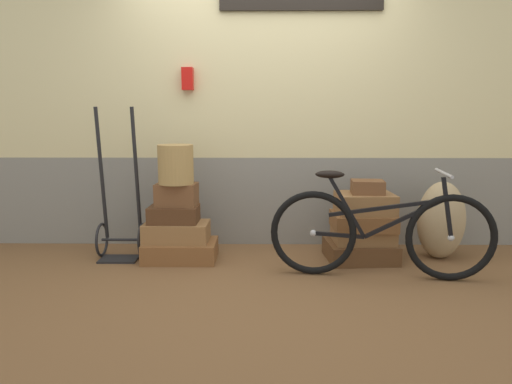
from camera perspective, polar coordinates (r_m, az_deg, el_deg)
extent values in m
cube|color=brown|center=(3.83, 0.57, -9.92)|extent=(9.14, 5.20, 0.06)
cube|color=gray|center=(4.53, 0.60, -0.95)|extent=(7.14, 0.20, 0.84)
cube|color=beige|center=(4.48, 0.63, 15.60)|extent=(7.14, 0.20, 1.76)
cube|color=red|center=(4.38, -8.43, 13.55)|extent=(0.10, 0.08, 0.20)
cube|color=brown|center=(4.09, -9.27, -7.09)|extent=(0.62, 0.40, 0.16)
cube|color=olive|center=(4.06, -9.74, -4.83)|extent=(0.55, 0.33, 0.16)
cube|color=#4C2D19|center=(4.04, -10.08, -2.69)|extent=(0.42, 0.29, 0.14)
cube|color=brown|center=(4.03, -9.75, -0.31)|extent=(0.36, 0.25, 0.19)
cube|color=brown|center=(4.15, 12.54, -7.00)|extent=(0.60, 0.52, 0.16)
cube|color=olive|center=(4.12, 12.88, -5.13)|extent=(0.51, 0.39, 0.12)
cube|color=brown|center=(4.07, 12.91, -3.47)|extent=(0.52, 0.41, 0.13)
cube|color=olive|center=(4.06, 13.13, -1.34)|extent=(0.48, 0.39, 0.17)
cube|color=brown|center=(4.02, 13.44, 0.60)|extent=(0.28, 0.24, 0.11)
cylinder|color=#A8844C|center=(3.97, -9.86, 3.36)|extent=(0.30, 0.30, 0.33)
torus|color=black|center=(4.34, -18.41, -5.56)|extent=(0.02, 0.30, 0.30)
torus|color=black|center=(4.24, -13.76, -5.70)|extent=(0.02, 0.30, 0.30)
cylinder|color=black|center=(4.29, -16.11, -5.64)|extent=(0.36, 0.02, 0.02)
cylinder|color=black|center=(4.23, -18.44, 2.03)|extent=(0.03, 0.15, 1.15)
cylinder|color=black|center=(4.14, -14.48, 2.06)|extent=(0.03, 0.15, 1.15)
cube|color=black|center=(4.23, -16.45, -7.88)|extent=(0.32, 0.22, 0.02)
ellipsoid|color=tan|center=(4.34, 21.67, -3.22)|extent=(0.40, 0.34, 0.67)
torus|color=black|center=(3.65, 6.94, -5.01)|extent=(0.66, 0.14, 0.66)
sphere|color=#B2B2B7|center=(3.65, 6.94, -5.01)|extent=(0.05, 0.05, 0.05)
torus|color=black|center=(3.78, 22.70, -5.20)|extent=(0.66, 0.14, 0.66)
sphere|color=#B2B2B7|center=(3.78, 22.70, -5.20)|extent=(0.05, 0.05, 0.05)
cube|color=black|center=(3.67, 17.42, -3.17)|extent=(0.56, 0.10, 0.32)
cube|color=black|center=(3.61, 11.02, -1.83)|extent=(0.30, 0.07, 0.47)
cube|color=black|center=(3.66, 10.00, -5.21)|extent=(0.39, 0.08, 0.04)
cube|color=black|center=(3.63, 15.36, -1.88)|extent=(0.82, 0.13, 0.16)
cube|color=black|center=(3.72, 22.31, -1.80)|extent=(0.11, 0.04, 0.46)
ellipsoid|color=black|center=(3.56, 8.96, 2.15)|extent=(0.23, 0.12, 0.06)
cylinder|color=#A5A5AD|center=(3.67, 21.94, 2.16)|extent=(0.08, 0.46, 0.02)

